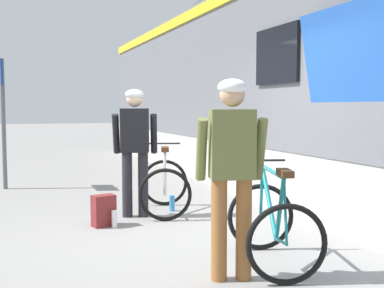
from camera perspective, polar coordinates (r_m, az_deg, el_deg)
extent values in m
plane|color=gray|center=(5.75, -1.04, -10.87)|extent=(80.00, 80.00, 0.00)
cube|color=slate|center=(8.30, 17.11, 9.30)|extent=(3.00, 19.80, 2.70)
cube|color=#B7B7B2|center=(8.34, 16.82, -3.11)|extent=(2.97, 19.80, 0.90)
cube|color=black|center=(6.96, 10.03, 10.40)|extent=(0.04, 1.10, 0.80)
cylinder|color=#232328|center=(6.67, -7.74, -4.82)|extent=(0.14, 0.14, 0.90)
cylinder|color=#232328|center=(6.65, -5.85, -4.83)|extent=(0.14, 0.14, 0.90)
cube|color=black|center=(6.58, -6.86, 1.63)|extent=(0.44, 0.35, 0.60)
cylinder|color=black|center=(6.65, -9.06, 1.20)|extent=(0.17, 0.27, 0.56)
cylinder|color=black|center=(6.61, -4.58, 1.22)|extent=(0.17, 0.27, 0.56)
sphere|color=beige|center=(6.58, -6.89, 5.37)|extent=(0.22, 0.22, 0.22)
ellipsoid|color=white|center=(6.58, -6.90, 5.90)|extent=(0.33, 0.34, 0.14)
cylinder|color=#935B2D|center=(4.24, 3.24, -10.18)|extent=(0.14, 0.14, 0.90)
cylinder|color=#935B2D|center=(4.28, 6.20, -10.06)|extent=(0.14, 0.14, 0.90)
cube|color=olive|center=(4.13, 4.79, -0.01)|extent=(0.43, 0.33, 0.60)
cylinder|color=olive|center=(4.14, 1.15, -0.69)|extent=(0.15, 0.27, 0.56)
cylinder|color=olive|center=(4.23, 8.15, -0.62)|extent=(0.15, 0.27, 0.56)
sphere|color=tan|center=(4.12, 4.83, 5.96)|extent=(0.22, 0.22, 0.22)
ellipsoid|color=white|center=(4.12, 4.84, 6.80)|extent=(0.32, 0.33, 0.14)
torus|color=black|center=(7.39, -3.32, -4.63)|extent=(0.69, 0.26, 0.71)
torus|color=black|center=(6.39, -3.21, -6.07)|extent=(0.69, 0.26, 0.71)
cylinder|color=silver|center=(7.00, -3.29, -3.08)|extent=(0.23, 0.63, 0.63)
cylinder|color=silver|center=(6.85, -3.29, -0.71)|extent=(0.29, 0.82, 0.04)
cylinder|color=silver|center=(6.58, -3.25, -3.57)|extent=(0.12, 0.27, 0.62)
cylinder|color=silver|center=(6.57, -3.23, -6.01)|extent=(0.13, 0.35, 0.08)
cylinder|color=silver|center=(6.40, -3.23, -3.55)|extent=(0.06, 0.14, 0.56)
cylinder|color=silver|center=(7.33, -3.32, -2.54)|extent=(0.05, 0.09, 0.55)
cylinder|color=black|center=(7.27, -3.33, 0.06)|extent=(0.47, 0.16, 0.02)
cube|color=#4C2D19|center=(6.39, -3.24, -0.63)|extent=(0.17, 0.26, 0.06)
torus|color=black|center=(5.17, 8.20, -8.61)|extent=(0.69, 0.25, 0.71)
torus|color=black|center=(4.22, 11.26, -11.69)|extent=(0.69, 0.25, 0.71)
cylinder|color=#197A7F|center=(4.78, 9.16, -6.66)|extent=(0.23, 0.63, 0.63)
cylinder|color=#197A7F|center=(4.62, 9.55, -3.27)|extent=(0.28, 0.83, 0.04)
cylinder|color=#197A7F|center=(4.38, 10.46, -7.71)|extent=(0.12, 0.27, 0.62)
cylinder|color=#197A7F|center=(4.39, 10.61, -11.39)|extent=(0.13, 0.35, 0.08)
cylinder|color=#197A7F|center=(4.21, 11.09, -7.86)|extent=(0.06, 0.14, 0.56)
cylinder|color=#197A7F|center=(5.10, 8.30, -5.66)|extent=(0.05, 0.09, 0.55)
cylinder|color=black|center=(5.02, 8.40, -1.95)|extent=(0.47, 0.16, 0.02)
cube|color=#4C2D19|center=(4.18, 11.05, -3.41)|extent=(0.16, 0.26, 0.06)
cube|color=maroon|center=(6.25, -10.51, -7.83)|extent=(0.32, 0.24, 0.40)
cylinder|color=#338CCC|center=(7.04, -2.40, -7.06)|extent=(0.08, 0.08, 0.23)
cylinder|color=silver|center=(6.16, -9.25, -8.84)|extent=(0.07, 0.07, 0.22)
cylinder|color=#595B60|center=(9.46, -21.58, 2.20)|extent=(0.08, 0.08, 2.40)
cube|color=#193F99|center=(9.47, -21.75, 7.95)|extent=(0.04, 0.70, 0.44)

